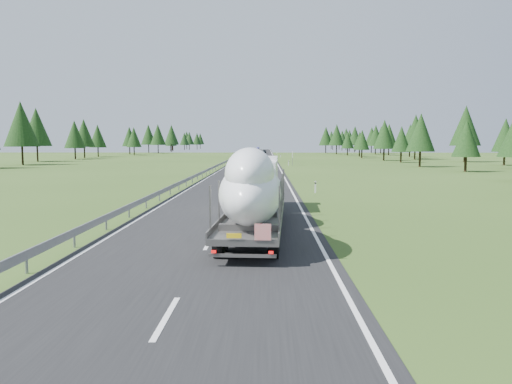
{
  "coord_description": "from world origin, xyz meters",
  "views": [
    {
      "loc": [
        2.38,
        -11.51,
        4.19
      ],
      "look_at": [
        1.9,
        12.22,
        1.83
      ],
      "focal_mm": 35.0,
      "sensor_mm": 36.0,
      "label": 1
    }
  ],
  "objects_px": {
    "distant_car_dark": "(264,151)",
    "boat_truck": "(256,187)",
    "distant_van": "(252,157)",
    "distant_car_blue": "(258,148)",
    "highway_sign": "(292,156)"
  },
  "relations": [
    {
      "from": "boat_truck",
      "to": "highway_sign",
      "type": "bearing_deg",
      "value": 85.51
    },
    {
      "from": "highway_sign",
      "to": "boat_truck",
      "type": "bearing_deg",
      "value": -94.49
    },
    {
      "from": "highway_sign",
      "to": "boat_truck",
      "type": "xyz_separation_m",
      "value": [
        -5.3,
        -67.45,
        0.23
      ]
    },
    {
      "from": "distant_car_dark",
      "to": "distant_car_blue",
      "type": "distance_m",
      "value": 109.26
    },
    {
      "from": "distant_van",
      "to": "distant_car_blue",
      "type": "height_order",
      "value": "distant_van"
    },
    {
      "from": "highway_sign",
      "to": "distant_van",
      "type": "distance_m",
      "value": 27.65
    },
    {
      "from": "distant_van",
      "to": "distant_car_dark",
      "type": "height_order",
      "value": "distant_van"
    },
    {
      "from": "highway_sign",
      "to": "distant_car_blue",
      "type": "bearing_deg",
      "value": 92.66
    },
    {
      "from": "highway_sign",
      "to": "distant_car_dark",
      "type": "relative_size",
      "value": 0.62
    },
    {
      "from": "distant_van",
      "to": "boat_truck",
      "type": "bearing_deg",
      "value": -85.02
    },
    {
      "from": "boat_truck",
      "to": "distant_van",
      "type": "bearing_deg",
      "value": 91.73
    },
    {
      "from": "highway_sign",
      "to": "boat_truck",
      "type": "distance_m",
      "value": 67.65
    },
    {
      "from": "boat_truck",
      "to": "distant_car_blue",
      "type": "distance_m",
      "value": 281.8
    },
    {
      "from": "distant_car_dark",
      "to": "boat_truck",
      "type": "bearing_deg",
      "value": -89.57
    },
    {
      "from": "highway_sign",
      "to": "boat_truck",
      "type": "relative_size",
      "value": 0.15
    }
  ]
}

